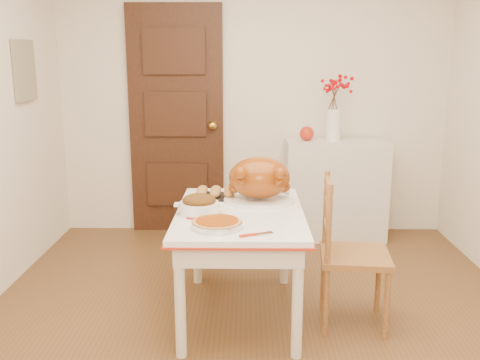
{
  "coord_description": "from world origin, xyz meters",
  "views": [
    {
      "loc": [
        -0.06,
        -2.85,
        1.59
      ],
      "look_at": [
        -0.1,
        0.31,
        0.87
      ],
      "focal_mm": 39.86,
      "sensor_mm": 36.0,
      "label": 1
    }
  ],
  "objects_px": {
    "kitchen_table": "(240,263)",
    "pumpkin_pie": "(217,223)",
    "turkey_platter": "(259,180)",
    "sideboard": "(335,190)",
    "chair_oak": "(355,252)"
  },
  "relations": [
    {
      "from": "chair_oak",
      "to": "pumpkin_pie",
      "type": "height_order",
      "value": "chair_oak"
    },
    {
      "from": "sideboard",
      "to": "pumpkin_pie",
      "type": "xyz_separation_m",
      "value": [
        -0.95,
        -1.86,
        0.27
      ]
    },
    {
      "from": "chair_oak",
      "to": "turkey_platter",
      "type": "relative_size",
      "value": 2.0
    },
    {
      "from": "sideboard",
      "to": "chair_oak",
      "type": "bearing_deg",
      "value": -94.98
    },
    {
      "from": "sideboard",
      "to": "pumpkin_pie",
      "type": "height_order",
      "value": "sideboard"
    },
    {
      "from": "sideboard",
      "to": "turkey_platter",
      "type": "distance_m",
      "value": 1.55
    },
    {
      "from": "sideboard",
      "to": "pumpkin_pie",
      "type": "bearing_deg",
      "value": -117.21
    },
    {
      "from": "chair_oak",
      "to": "pumpkin_pie",
      "type": "xyz_separation_m",
      "value": [
        -0.81,
        -0.24,
        0.26
      ]
    },
    {
      "from": "chair_oak",
      "to": "turkey_platter",
      "type": "xyz_separation_m",
      "value": [
        -0.57,
        0.3,
        0.37
      ]
    },
    {
      "from": "kitchen_table",
      "to": "turkey_platter",
      "type": "xyz_separation_m",
      "value": [
        0.12,
        0.2,
        0.49
      ]
    },
    {
      "from": "turkey_platter",
      "to": "pumpkin_pie",
      "type": "distance_m",
      "value": 0.6
    },
    {
      "from": "kitchen_table",
      "to": "pumpkin_pie",
      "type": "distance_m",
      "value": 0.52
    },
    {
      "from": "sideboard",
      "to": "kitchen_table",
      "type": "distance_m",
      "value": 1.74
    },
    {
      "from": "turkey_platter",
      "to": "pumpkin_pie",
      "type": "bearing_deg",
      "value": -112.32
    },
    {
      "from": "kitchen_table",
      "to": "chair_oak",
      "type": "relative_size",
      "value": 1.25
    }
  ]
}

